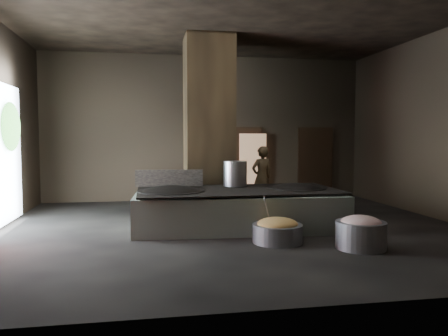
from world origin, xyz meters
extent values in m
cube|color=black|center=(0.00, 0.00, -0.05)|extent=(10.00, 9.00, 0.10)
cube|color=black|center=(0.00, 0.00, 4.55)|extent=(10.00, 9.00, 0.10)
cube|color=black|center=(0.00, 4.55, 2.25)|extent=(10.00, 0.10, 4.50)
cube|color=black|center=(0.00, -4.55, 2.25)|extent=(10.00, 0.10, 4.50)
cube|color=black|center=(5.05, 0.00, 2.25)|extent=(0.10, 9.00, 4.50)
cube|color=black|center=(-0.30, 1.90, 2.25)|extent=(1.20, 1.20, 4.50)
cube|color=silver|center=(0.09, 0.09, 0.38)|extent=(4.54, 2.40, 0.77)
cube|color=black|center=(0.09, 0.09, 0.82)|extent=(4.31, 2.07, 0.03)
ellipsoid|color=black|center=(-1.36, 0.04, 0.75)|extent=(1.39, 1.39, 0.38)
cylinder|color=black|center=(-1.36, 0.04, 0.82)|extent=(1.42, 1.42, 0.05)
ellipsoid|color=black|center=(1.44, 0.14, 0.75)|extent=(1.29, 1.29, 0.36)
cylinder|color=black|center=(1.44, 0.14, 0.82)|extent=(1.32, 1.32, 0.05)
cylinder|color=#97979E|center=(0.14, 0.64, 1.13)|extent=(0.54, 0.54, 0.58)
cube|color=black|center=(-1.36, 0.84, 1.03)|extent=(1.53, 0.16, 0.38)
imported|color=brown|center=(1.25, 2.46, 0.86)|extent=(0.72, 0.58, 1.72)
cylinder|color=gray|center=(0.52, -1.42, 0.17)|extent=(1.14, 1.14, 0.34)
ellipsoid|color=#ADB457|center=(0.52, -1.42, 0.35)|extent=(0.76, 0.76, 0.24)
cylinder|color=#97979E|center=(0.37, -1.27, 0.55)|extent=(0.26, 0.30, 0.66)
cylinder|color=gray|center=(1.84, -2.11, 0.24)|extent=(1.11, 1.11, 0.48)
ellipsoid|color=#D5827F|center=(1.84, -2.11, 0.45)|extent=(0.73, 0.73, 0.28)
cube|color=black|center=(1.20, 4.45, 1.10)|extent=(1.18, 0.08, 2.38)
cube|color=#8C6647|center=(1.45, 4.31, 1.05)|extent=(0.87, 0.04, 2.06)
cube|color=black|center=(3.60, 4.45, 1.10)|extent=(1.18, 0.08, 2.38)
cube|color=#8C6647|center=(3.52, 4.50, 1.05)|extent=(0.90, 0.04, 2.12)
ellipsoid|color=#194714|center=(-4.85, 1.30, 2.20)|extent=(0.28, 1.10, 1.10)
camera|label=1|loc=(-1.85, -9.16, 1.96)|focal=35.00mm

